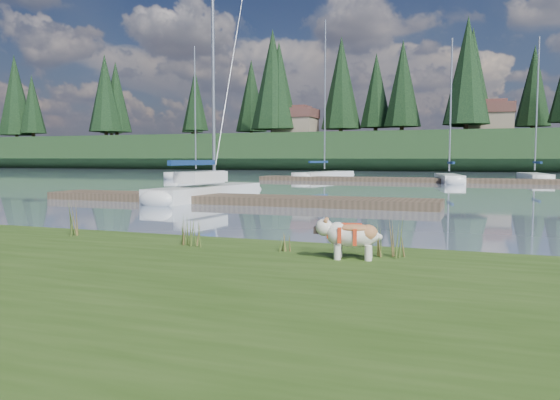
% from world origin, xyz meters
% --- Properties ---
extents(ground, '(200.00, 200.00, 0.00)m').
position_xyz_m(ground, '(0.00, 30.00, 0.00)').
color(ground, '#8192AE').
rests_on(ground, ground).
extents(ridge, '(200.00, 20.00, 5.00)m').
position_xyz_m(ridge, '(0.00, 73.00, 2.50)').
color(ridge, '#1A3318').
rests_on(ridge, ground).
extents(bulldog, '(0.94, 0.47, 0.55)m').
position_xyz_m(bulldog, '(3.55, -2.72, 0.70)').
color(bulldog, silver).
rests_on(bulldog, bank).
extents(sailboat_main, '(2.16, 7.76, 11.14)m').
position_xyz_m(sailboat_main, '(-5.60, 10.85, 0.42)').
color(sailboat_main, white).
rests_on(sailboat_main, ground).
extents(dock_near, '(16.00, 2.00, 0.30)m').
position_xyz_m(dock_near, '(-4.00, 9.00, 0.15)').
color(dock_near, '#4C3D2C').
rests_on(dock_near, ground).
extents(dock_far, '(26.00, 2.20, 0.30)m').
position_xyz_m(dock_far, '(2.00, 30.00, 0.15)').
color(dock_far, '#4C3D2C').
rests_on(dock_far, ground).
extents(sailboat_bg_0, '(2.30, 7.88, 11.28)m').
position_xyz_m(sailboat_bg_0, '(-17.86, 32.07, 0.32)').
color(sailboat_bg_0, white).
rests_on(sailboat_bg_0, ground).
extents(sailboat_bg_1, '(3.53, 9.09, 13.19)m').
position_xyz_m(sailboat_bg_1, '(-7.06, 34.87, 0.33)').
color(sailboat_bg_1, white).
rests_on(sailboat_bg_1, ground).
extents(sailboat_bg_2, '(2.58, 6.77, 10.13)m').
position_xyz_m(sailboat_bg_2, '(2.91, 30.64, 0.33)').
color(sailboat_bg_2, white).
rests_on(sailboat_bg_2, ground).
extents(sailboat_bg_3, '(2.21, 7.40, 10.78)m').
position_xyz_m(sailboat_bg_3, '(8.82, 35.59, 0.33)').
color(sailboat_bg_3, white).
rests_on(sailboat_bg_3, ground).
extents(weed_0, '(0.17, 0.14, 0.57)m').
position_xyz_m(weed_0, '(0.70, -2.42, 0.59)').
color(weed_0, '#475B23').
rests_on(weed_0, bank).
extents(weed_1, '(0.17, 0.14, 0.50)m').
position_xyz_m(weed_1, '(0.99, -2.52, 0.56)').
color(weed_1, '#475B23').
rests_on(weed_1, bank).
extents(weed_2, '(0.17, 0.14, 0.58)m').
position_xyz_m(weed_2, '(4.10, -2.37, 0.59)').
color(weed_2, '#475B23').
rests_on(weed_2, bank).
extents(weed_3, '(0.17, 0.14, 0.63)m').
position_xyz_m(weed_3, '(-1.64, -2.29, 0.61)').
color(weed_3, '#475B23').
rests_on(weed_3, bank).
extents(weed_4, '(0.17, 0.14, 0.39)m').
position_xyz_m(weed_4, '(2.47, -2.51, 0.51)').
color(weed_4, '#475B23').
rests_on(weed_4, bank).
extents(weed_5, '(0.17, 0.14, 0.52)m').
position_xyz_m(weed_5, '(3.85, -2.47, 0.57)').
color(weed_5, '#475B23').
rests_on(weed_5, bank).
extents(mud_lip, '(60.00, 0.50, 0.14)m').
position_xyz_m(mud_lip, '(0.00, -1.60, 0.07)').
color(mud_lip, '#33281C').
rests_on(mud_lip, ground).
extents(conifer_0, '(5.72, 5.72, 14.15)m').
position_xyz_m(conifer_0, '(-55.00, 67.00, 12.64)').
color(conifer_0, '#382619').
rests_on(conifer_0, ridge).
extents(conifer_1, '(4.40, 4.40, 11.30)m').
position_xyz_m(conifer_1, '(-40.00, 71.00, 11.28)').
color(conifer_1, '#382619').
rests_on(conifer_1, ridge).
extents(conifer_2, '(6.60, 6.60, 16.05)m').
position_xyz_m(conifer_2, '(-25.00, 68.00, 13.54)').
color(conifer_2, '#382619').
rests_on(conifer_2, ridge).
extents(conifer_3, '(4.84, 4.84, 12.25)m').
position_xyz_m(conifer_3, '(-10.00, 72.00, 11.74)').
color(conifer_3, '#382619').
rests_on(conifer_3, ridge).
extents(conifer_4, '(6.16, 6.16, 15.10)m').
position_xyz_m(conifer_4, '(3.00, 66.00, 13.09)').
color(conifer_4, '#382619').
rests_on(conifer_4, ridge).
extents(house_0, '(6.30, 5.30, 4.65)m').
position_xyz_m(house_0, '(-22.00, 70.00, 7.31)').
color(house_0, gray).
rests_on(house_0, ridge).
extents(house_1, '(6.30, 5.30, 4.65)m').
position_xyz_m(house_1, '(6.00, 71.00, 7.31)').
color(house_1, gray).
rests_on(house_1, ridge).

